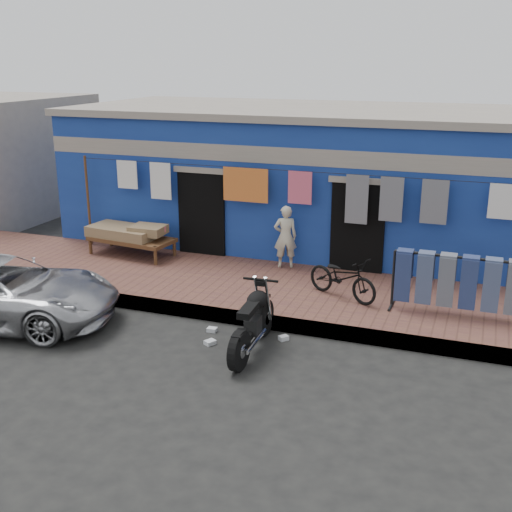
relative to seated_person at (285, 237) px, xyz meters
The scene contains 13 objects.
ground 4.30m from the seated_person, 87.88° to the right, with size 80.00×80.00×0.00m, color black.
sidewalk 1.44m from the seated_person, 82.63° to the right, with size 28.00×3.00×0.25m, color brown.
curb 2.77m from the seated_person, 86.65° to the right, with size 28.00×0.10×0.25m, color gray.
building 2.90m from the seated_person, 86.83° to the left, with size 12.20×5.20×3.36m.
clothesline 0.95m from the seated_person, ahead, with size 10.06×0.06×2.10m.
seated_person is the anchor object (origin of this frame).
bicycle 2.07m from the seated_person, 41.50° to the right, with size 0.53×1.50×0.97m, color black.
motorcycle 3.65m from the seated_person, 80.54° to the right, with size 0.68×1.69×1.08m, color black, non-canonical shape.
charpoy 3.52m from the seated_person, behind, with size 2.11×1.18×0.68m, color brown, non-canonical shape.
jeans_rack 3.85m from the seated_person, 22.54° to the right, with size 2.29×0.47×1.10m, color black, non-canonical shape.
litter_a 3.23m from the seated_person, 95.90° to the right, with size 0.16×0.12×0.07m, color silver.
litter_b 3.26m from the seated_person, 72.61° to the right, with size 0.15×0.11×0.08m, color silver.
litter_c 3.68m from the seated_person, 92.30° to the right, with size 0.17×0.14×0.07m, color silver.
Camera 1 is at (3.73, -8.13, 4.52)m, focal length 45.00 mm.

